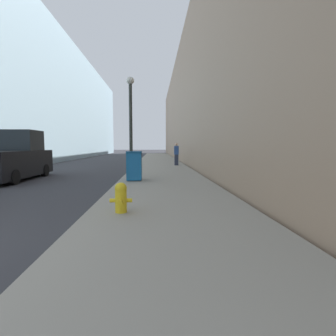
{
  "coord_description": "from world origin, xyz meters",
  "views": [
    {
      "loc": [
        4.83,
        -3.45,
        1.63
      ],
      "look_at": [
        5.94,
        18.52,
        -0.25
      ],
      "focal_mm": 28.0,
      "sensor_mm": 36.0,
      "label": 1
    }
  ],
  "objects_px": {
    "trash_bin": "(134,165)",
    "pickup_truck": "(11,159)",
    "lamppost": "(131,121)",
    "fire_hydrant": "(121,197)",
    "pedestrian_on_sidewalk": "(176,154)"
  },
  "relations": [
    {
      "from": "fire_hydrant",
      "to": "pedestrian_on_sidewalk",
      "type": "relative_size",
      "value": 0.4
    },
    {
      "from": "trash_bin",
      "to": "pickup_truck",
      "type": "distance_m",
      "value": 6.19
    },
    {
      "from": "pickup_truck",
      "to": "pedestrian_on_sidewalk",
      "type": "xyz_separation_m",
      "value": [
        8.52,
        7.01,
        -0.0
      ]
    },
    {
      "from": "trash_bin",
      "to": "pickup_truck",
      "type": "xyz_separation_m",
      "value": [
        -5.99,
        1.54,
        0.21
      ]
    },
    {
      "from": "lamppost",
      "to": "pedestrian_on_sidewalk",
      "type": "height_order",
      "value": "lamppost"
    },
    {
      "from": "fire_hydrant",
      "to": "pedestrian_on_sidewalk",
      "type": "bearing_deg",
      "value": 80.25
    },
    {
      "from": "trash_bin",
      "to": "pedestrian_on_sidewalk",
      "type": "xyz_separation_m",
      "value": [
        2.53,
        8.54,
        0.21
      ]
    },
    {
      "from": "fire_hydrant",
      "to": "trash_bin",
      "type": "distance_m",
      "value": 5.47
    },
    {
      "from": "lamppost",
      "to": "trash_bin",
      "type": "bearing_deg",
      "value": -81.8
    },
    {
      "from": "fire_hydrant",
      "to": "lamppost",
      "type": "relative_size",
      "value": 0.14
    },
    {
      "from": "fire_hydrant",
      "to": "trash_bin",
      "type": "bearing_deg",
      "value": 91.29
    },
    {
      "from": "lamppost",
      "to": "pickup_truck",
      "type": "relative_size",
      "value": 1.0
    },
    {
      "from": "trash_bin",
      "to": "lamppost",
      "type": "relative_size",
      "value": 0.25
    },
    {
      "from": "pedestrian_on_sidewalk",
      "to": "lamppost",
      "type": "bearing_deg",
      "value": -114.9
    },
    {
      "from": "lamppost",
      "to": "pickup_truck",
      "type": "xyz_separation_m",
      "value": [
        -5.65,
        -0.82,
        -1.89
      ]
    }
  ]
}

